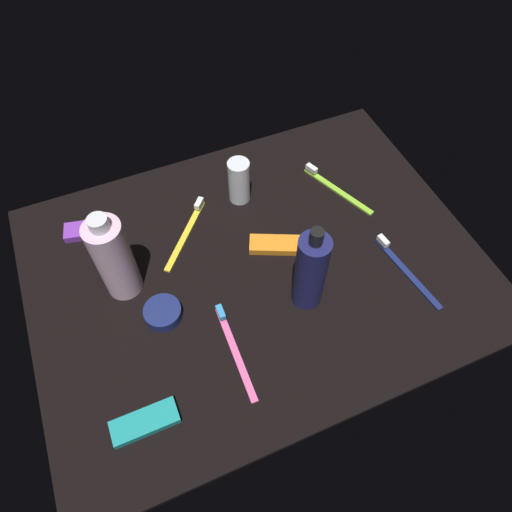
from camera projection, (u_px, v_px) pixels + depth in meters
The scene contains 12 objects.
ground_plane at pixel (256, 267), 90.36cm from camera, with size 84.00×64.00×1.20cm, color black.
lotion_bottle at pixel (311, 271), 78.82cm from camera, with size 5.44×5.44×19.57cm.
bodywash_bottle at pixel (114, 258), 79.88cm from camera, with size 6.38×6.38×19.56cm.
deodorant_stick at pixel (239, 181), 95.36cm from camera, with size 4.42×4.42×9.88cm, color silver.
toothbrush_navy at pixel (404, 267), 88.84cm from camera, with size 3.57×18.00×2.10cm.
toothbrush_pink at pixel (233, 346), 79.87cm from camera, with size 1.67×18.03×2.10cm.
toothbrush_lime at pixel (334, 187), 100.34cm from camera, with size 7.97×17.10×2.10cm.
toothbrush_yellow at pixel (187, 230), 93.88cm from camera, with size 12.72×14.37×2.10cm.
snack_bar_orange at pixel (276, 245), 91.60cm from camera, with size 10.40×4.00×1.50cm, color orange.
snack_bar_teal at pixel (145, 422), 72.64cm from camera, with size 10.40×4.00×1.50cm, color teal.
snack_bar_purple at pixel (92, 229), 93.72cm from camera, with size 10.40×4.00×1.50cm, color purple.
cream_tin_left at pixel (163, 313), 82.90cm from camera, with size 6.63×6.63×2.19cm, color navy.
Camera 1 is at (-19.22, -45.37, 75.17)cm, focal length 33.17 mm.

